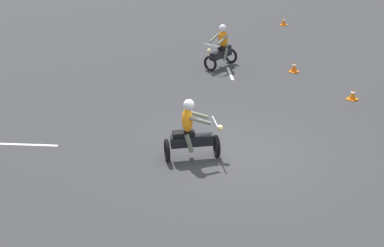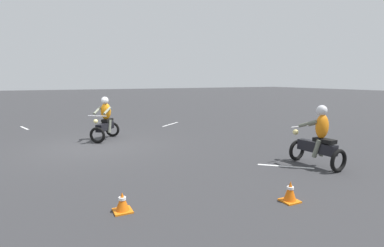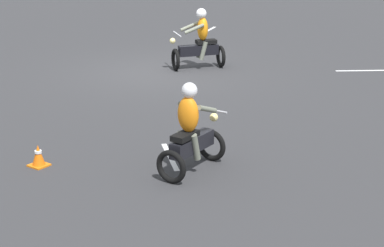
{
  "view_description": "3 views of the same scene",
  "coord_description": "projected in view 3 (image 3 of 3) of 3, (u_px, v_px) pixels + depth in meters",
  "views": [
    {
      "loc": [
        8.1,
        -9.68,
        6.59
      ],
      "look_at": [
        -0.56,
        -0.99,
        1.0
      ],
      "focal_mm": 50.0,
      "sensor_mm": 36.0,
      "label": 1
    },
    {
      "loc": [
        1.37,
        10.72,
        2.34
      ],
      "look_at": [
        -2.81,
        2.06,
        0.9
      ],
      "focal_mm": 28.0,
      "sensor_mm": 36.0,
      "label": 2
    },
    {
      "loc": [
        -12.68,
        14.93,
        4.99
      ],
      "look_at": [
        -5.06,
        5.11,
        0.9
      ],
      "focal_mm": 70.0,
      "sensor_mm": 36.0,
      "label": 3
    }
  ],
  "objects": [
    {
      "name": "ground_plane",
      "position": [
        160.0,
        73.0,
        20.14
      ],
      "size": [
        120.0,
        120.0,
        0.0
      ],
      "primitive_type": "plane",
      "color": "#333335"
    },
    {
      "name": "motorcycle_rider_foreground",
      "position": [
        200.0,
        43.0,
        20.34
      ],
      "size": [
        1.3,
        1.49,
        1.66
      ],
      "rotation": [
        0.0,
        0.0,
        5.67
      ],
      "color": "black",
      "rests_on": "ground"
    },
    {
      "name": "motorcycle_rider_background",
      "position": [
        191.0,
        133.0,
        13.11
      ],
      "size": [
        0.75,
        1.54,
        1.66
      ],
      "rotation": [
        0.0,
        0.0,
        3.22
      ],
      "color": "black",
      "rests_on": "ground"
    },
    {
      "name": "traffic_cone_mid_left",
      "position": [
        38.0,
        156.0,
        13.55
      ],
      "size": [
        0.32,
        0.32,
        0.41
      ],
      "color": "orange",
      "rests_on": "ground"
    },
    {
      "name": "lane_stripe_nw",
      "position": [
        170.0,
        157.0,
        14.05
      ],
      "size": [
        1.17,
        1.03,
        0.01
      ],
      "primitive_type": "cube",
      "rotation": [
        0.0,
        0.0,
        4.0
      ],
      "color": "silver",
      "rests_on": "ground"
    },
    {
      "name": "lane_stripe_sw",
      "position": [
        366.0,
        70.0,
        20.34
      ],
      "size": [
        1.32,
        1.16,
        0.01
      ],
      "primitive_type": "cube",
      "rotation": [
        0.0,
        0.0,
        5.42
      ],
      "color": "silver",
      "rests_on": "ground"
    },
    {
      "name": "lane_stripe_s",
      "position": [
        209.0,
        30.0,
        25.74
      ],
      "size": [
        0.47,
        1.26,
        0.01
      ],
      "primitive_type": "cube",
      "rotation": [
        0.0,
        0.0,
        6.58
      ],
      "color": "silver",
      "rests_on": "ground"
    }
  ]
}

